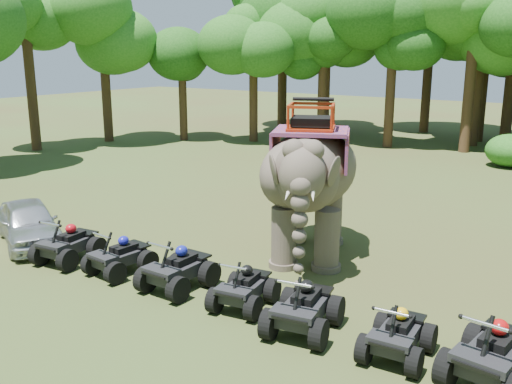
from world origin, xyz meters
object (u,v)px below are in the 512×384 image
atv_1 (120,251)px  atv_4 (304,302)px  elephant (310,180)px  atv_5 (398,329)px  atv_2 (178,263)px  atv_3 (244,283)px  atv_6 (494,346)px  parked_car (29,223)px  atv_0 (68,239)px

atv_1 → atv_4: (5.44, -0.06, 0.06)m
elephant → atv_4: size_ratio=2.92×
atv_4 → atv_5: 1.96m
elephant → atv_2: 4.37m
atv_3 → atv_6: bearing=-9.0°
atv_3 → atv_5: (3.61, -0.13, -0.00)m
atv_2 → atv_3: bearing=3.1°
parked_car → atv_0: size_ratio=2.21×
atv_2 → atv_4: 3.55m
parked_car → atv_5: bearing=-64.3°
atv_0 → atv_5: (9.20, 0.25, -0.05)m
parked_car → atv_0: (2.20, -0.33, -0.01)m
atv_1 → atv_4: atv_4 is taller
atv_1 → atv_2: atv_2 is taller
elephant → atv_1: elephant is taller
atv_5 → atv_6: 1.67m
atv_0 → atv_1: bearing=-0.6°
atv_0 → atv_1: 1.81m
elephant → atv_5: bearing=-68.1°
atv_6 → atv_3: bearing=-173.3°
elephant → atv_0: size_ratio=3.03×
atv_1 → elephant: bearing=54.7°
parked_car → atv_6: size_ratio=2.01×
atv_5 → atv_2: bearing=175.6°
atv_4 → atv_6: bearing=-6.5°
elephant → parked_car: elephant is taller
atv_0 → atv_1: atv_0 is taller
atv_1 → atv_5: atv_1 is taller
atv_4 → atv_6: 3.62m
atv_1 → atv_3: size_ratio=1.02×
atv_1 → atv_3: 3.79m
atv_0 → atv_2: (3.69, 0.30, 0.02)m
atv_0 → atv_4: atv_4 is taller
atv_6 → elephant: bearing=153.6°
atv_4 → atv_6: atv_6 is taller
atv_1 → atv_4: size_ratio=0.91×
parked_car → atv_3: size_ratio=2.38×
atv_1 → atv_6: bearing=5.7°
atv_0 → atv_4: size_ratio=0.96×
atv_1 → atv_2: size_ratio=0.92×
atv_1 → atv_3: bearing=7.5°
atv_3 → atv_6: atv_6 is taller
atv_5 → atv_1: bearing=176.4°
atv_3 → atv_4: 1.67m
elephant → atv_5: elephant is taller
elephant → atv_1: bearing=-154.4°
atv_1 → atv_6: (9.06, 0.15, 0.10)m
atv_0 → atv_2: 3.71m
atv_2 → atv_0: bearing=-174.9°
elephant → atv_1: (-3.32, -3.95, -1.56)m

